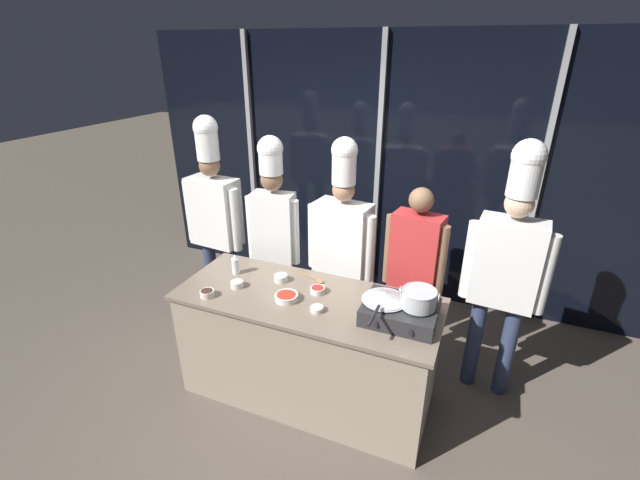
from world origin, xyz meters
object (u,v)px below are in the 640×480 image
Objects in this scene: chef_line at (342,239)px; chef_pastry at (508,261)px; chef_head at (214,212)px; prep_bowl_garlic at (281,278)px; person_guest at (414,265)px; prep_bowl_onion at (317,309)px; stock_pot at (419,298)px; serving_spoon_slotted at (316,279)px; portable_stove at (400,312)px; frying_pan at (384,297)px; prep_bowl_chicken at (237,284)px; squeeze_bottle_clear at (236,265)px; prep_bowl_soy_glaze at (207,293)px; prep_bowl_bell_pepper at (318,290)px; chef_sous at (274,223)px; prep_bowl_chili_flakes at (286,297)px.

chef_pastry reaches higher than chef_line.
prep_bowl_garlic is at bearing 154.94° from chef_head.
prep_bowl_onion is at bearing 65.88° from person_guest.
stock_pot is 0.88m from serving_spoon_slotted.
portable_stove is 0.14m from frying_pan.
person_guest reaches higher than serving_spoon_slotted.
chef_head is (-0.72, 0.77, 0.20)m from prep_bowl_chicken.
squeeze_bottle_clear is 0.11× the size of person_guest.
chef_line is at bearing 54.26° from prep_bowl_soy_glaze.
person_guest is at bearing 42.13° from prep_bowl_bell_pepper.
chef_sous is at bearing 133.85° from prep_bowl_onion.
portable_stove is 0.97m from chef_line.
prep_bowl_soy_glaze reaches higher than prep_bowl_bell_pepper.
stock_pot is 0.13× the size of chef_sous.
chef_line is at bearing 179.65° from chef_sous.
frying_pan is at bearing -23.68° from serving_spoon_slotted.
prep_bowl_soy_glaze is (-0.72, -0.35, 0.00)m from prep_bowl_bell_pepper.
chef_head reaches higher than person_guest.
stock_pot reaches higher than prep_bowl_garlic.
squeeze_bottle_clear reaches higher than prep_bowl_chili_flakes.
chef_head is at bearing 6.85° from chef_line.
frying_pan is 0.70m from prep_bowl_chili_flakes.
chef_line is at bearing 61.85° from prep_bowl_garlic.
squeeze_bottle_clear is (-1.45, 0.12, -0.11)m from stock_pot.
portable_stove is 0.25× the size of chef_sous.
serving_spoon_slotted is at bearing 90.35° from chef_line.
serving_spoon_slotted is 0.13× the size of chef_sous.
prep_bowl_soy_glaze is at bearing 77.62° from chef_sous.
chef_pastry is (0.51, 0.62, 0.07)m from stock_pot.
prep_bowl_garlic is at bearing 115.41° from chef_sous.
serving_spoon_slotted is at bearing 39.00° from prep_bowl_soy_glaze.
portable_stove is 2.07m from chef_head.
prep_bowl_chicken is 0.05× the size of chef_head.
frying_pan is at bearing 144.14° from chef_sous.
stock_pot is 1.04m from chef_line.
serving_spoon_slotted is 0.48m from chef_line.
prep_bowl_bell_pepper is at bearing 172.41° from stock_pot.
portable_stove reaches higher than prep_bowl_chicken.
prep_bowl_soy_glaze is 2.17m from chef_pastry.
serving_spoon_slotted is at bearing 38.71° from person_guest.
squeeze_bottle_clear reaches higher than prep_bowl_chicken.
stock_pot is at bearing 4.91° from prep_bowl_chili_flakes.
chef_pastry is at bearing 16.89° from prep_bowl_garlic.
prep_bowl_chicken is at bearing 40.09° from person_guest.
chef_line is (0.56, 0.76, 0.15)m from prep_bowl_chicken.
squeeze_bottle_clear is 1.59× the size of prep_bowl_garlic.
chef_sous is 1.89m from chef_pastry.
prep_bowl_chicken is at bearing -177.39° from stock_pot.
chef_line is (0.05, 0.44, 0.17)m from serving_spoon_slotted.
chef_head is (-1.83, 0.71, 0.08)m from frying_pan.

